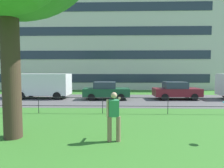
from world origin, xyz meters
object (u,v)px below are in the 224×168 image
Objects in this scene: person_thrower at (114,115)px; apartment_building_background at (100,47)px; panel_van_left at (42,84)px; car_dark_green_right at (106,91)px; car_maroon_far_right at (176,91)px.

apartment_building_background is (-2.67, 24.64, 5.28)m from person_thrower.
panel_van_left reaches higher than car_dark_green_right.
panel_van_left is (-6.74, 10.68, 0.31)m from person_thrower.
apartment_building_background is (-7.94, 14.32, 5.46)m from car_maroon_far_right.
person_thrower reaches higher than car_maroon_far_right.
car_maroon_far_right is (5.27, 10.31, -0.19)m from person_thrower.
car_dark_green_right is 15.60m from apartment_building_background.
car_dark_green_right is 1.00× the size of car_maroon_far_right.
car_maroon_far_right is (6.16, 0.18, 0.00)m from car_dark_green_right.
car_dark_green_right is at bearing -5.35° from panel_van_left.
car_dark_green_right and car_maroon_far_right have the same top height.
apartment_building_background is at bearing 97.00° from car_dark_green_right.
car_maroon_far_right is at bearing 1.66° from car_dark_green_right.
apartment_building_background reaches higher than car_maroon_far_right.
panel_van_left is at bearing 122.26° from person_thrower.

